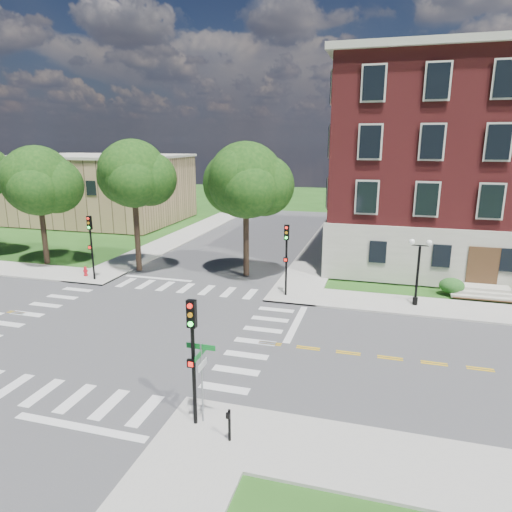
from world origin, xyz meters
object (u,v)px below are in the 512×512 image
(traffic_signal_nw, at_px, (91,239))
(traffic_signal_ne, at_px, (286,251))
(twin_lamp_west, at_px, (418,268))
(street_sign_pole, at_px, (202,367))
(fire_hydrant, at_px, (86,271))
(traffic_signal_se, at_px, (193,347))
(push_button_post, at_px, (229,424))

(traffic_signal_nw, bearing_deg, traffic_signal_ne, 1.60)
(traffic_signal_ne, bearing_deg, twin_lamp_west, 2.90)
(twin_lamp_west, bearing_deg, street_sign_pole, -118.48)
(fire_hydrant, bearing_deg, traffic_signal_ne, -0.78)
(traffic_signal_se, bearing_deg, twin_lamp_west, 61.19)
(traffic_signal_ne, relative_size, twin_lamp_west, 1.13)
(traffic_signal_se, bearing_deg, traffic_signal_nw, 134.72)
(traffic_signal_nw, relative_size, street_sign_pole, 1.55)
(twin_lamp_west, distance_m, street_sign_pole, 17.25)
(traffic_signal_ne, xyz_separation_m, fire_hydrant, (-15.76, 0.21, -2.72))
(traffic_signal_se, relative_size, fire_hydrant, 6.40)
(traffic_signal_ne, relative_size, push_button_post, 4.00)
(street_sign_pole, height_order, fire_hydrant, street_sign_pole)
(traffic_signal_ne, height_order, twin_lamp_west, traffic_signal_ne)
(traffic_signal_se, height_order, push_button_post, traffic_signal_se)
(twin_lamp_west, height_order, push_button_post, twin_lamp_west)
(traffic_signal_se, distance_m, twin_lamp_west, 17.55)
(traffic_signal_ne, xyz_separation_m, push_button_post, (1.37, -15.58, -2.39))
(traffic_signal_se, height_order, traffic_signal_ne, same)
(twin_lamp_west, height_order, street_sign_pole, twin_lamp_west)
(street_sign_pole, distance_m, fire_hydrant, 21.85)
(twin_lamp_west, xyz_separation_m, street_sign_pole, (-8.23, -15.16, -0.21))
(street_sign_pole, bearing_deg, traffic_signal_se, -137.55)
(traffic_signal_ne, relative_size, street_sign_pole, 1.55)
(twin_lamp_west, relative_size, push_button_post, 3.53)
(push_button_post, bearing_deg, traffic_signal_nw, 136.43)
(traffic_signal_ne, distance_m, street_sign_pole, 14.77)
(street_sign_pole, bearing_deg, push_button_post, -32.44)
(traffic_signal_nw, distance_m, fire_hydrant, 3.03)
(twin_lamp_west, height_order, fire_hydrant, twin_lamp_west)
(traffic_signal_se, bearing_deg, street_sign_pole, 42.45)
(push_button_post, bearing_deg, twin_lamp_west, 66.63)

